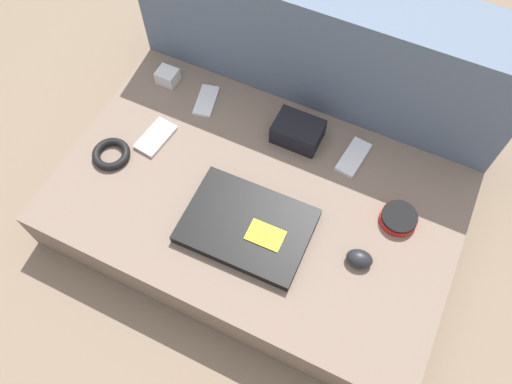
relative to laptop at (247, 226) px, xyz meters
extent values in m
plane|color=#7A6651|center=(-0.02, 0.09, -0.17)|extent=(8.00, 8.00, 0.00)
cube|color=#7A6656|center=(-0.02, 0.09, -0.09)|extent=(1.05, 0.65, 0.15)
cube|color=slate|center=(-0.02, 0.52, 0.08)|extent=(1.05, 0.20, 0.49)
cube|color=black|center=(0.00, 0.00, 0.00)|extent=(0.32, 0.23, 0.03)
cube|color=yellow|center=(0.05, -0.01, 0.01)|extent=(0.09, 0.06, 0.00)
ellipsoid|color=black|center=(0.28, 0.04, 0.00)|extent=(0.07, 0.06, 0.04)
cylinder|color=red|center=(0.34, 0.18, 0.00)|extent=(0.09, 0.09, 0.02)
cylinder|color=black|center=(0.34, 0.18, 0.01)|extent=(0.09, 0.09, 0.01)
cube|color=silver|center=(-0.29, 0.31, -0.01)|extent=(0.08, 0.12, 0.01)
cube|color=silver|center=(-0.35, 0.14, -0.01)|extent=(0.08, 0.13, 0.01)
cube|color=silver|center=(0.17, 0.31, -0.01)|extent=(0.07, 0.13, 0.01)
cube|color=black|center=(0.00, 0.31, 0.02)|extent=(0.13, 0.09, 0.06)
cube|color=silver|center=(-0.43, 0.33, 0.01)|extent=(0.06, 0.05, 0.04)
torus|color=black|center=(-0.43, 0.03, 0.00)|extent=(0.10, 0.10, 0.02)
camera|label=1|loc=(0.25, -0.47, 1.13)|focal=35.00mm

